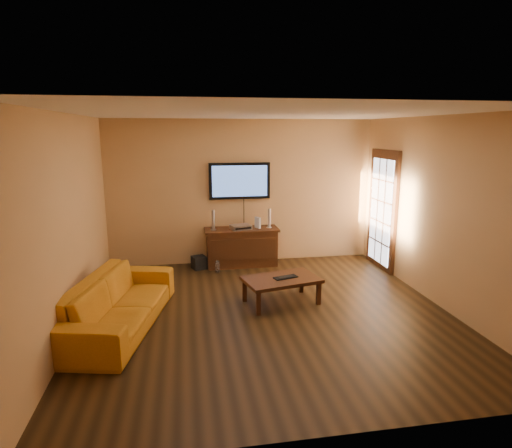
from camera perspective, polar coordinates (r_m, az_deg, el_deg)
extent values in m
plane|color=black|center=(6.08, 1.57, -11.78)|extent=(5.00, 5.00, 0.00)
plane|color=tan|center=(8.10, -1.83, 4.27)|extent=(5.00, 0.00, 5.00)
plane|color=tan|center=(5.73, -23.66, -0.12)|extent=(0.00, 5.00, 5.00)
plane|color=tan|center=(6.62, 23.39, 1.44)|extent=(0.00, 5.00, 5.00)
plane|color=white|center=(5.56, 1.74, 14.56)|extent=(5.00, 5.00, 0.00)
cube|color=#33190B|center=(8.11, 16.51, 1.62)|extent=(0.06, 1.02, 2.22)
cube|color=white|center=(8.09, 16.28, 1.62)|extent=(0.01, 0.79, 1.89)
cube|color=#33190B|center=(8.04, -1.93, -3.20)|extent=(1.29, 0.48, 0.67)
cube|color=black|center=(7.80, -1.69, -3.44)|extent=(1.19, 0.02, 0.40)
cube|color=#33190B|center=(7.96, -1.95, -0.75)|extent=(1.37, 0.52, 0.04)
cube|color=black|center=(8.02, -2.21, 5.77)|extent=(1.14, 0.07, 0.68)
cube|color=#456BB4|center=(7.98, -2.17, 5.73)|extent=(1.03, 0.01, 0.57)
cube|color=#33190B|center=(6.30, 3.40, -7.41)|extent=(1.19, 0.87, 0.05)
cube|color=#33190B|center=(5.96, 0.32, -10.54)|extent=(0.06, 0.06, 0.33)
cube|color=#33190B|center=(6.37, 8.34, -9.15)|extent=(0.06, 0.06, 0.33)
cube|color=#33190B|center=(6.41, -1.54, -8.86)|extent=(0.06, 0.06, 0.33)
cube|color=#33190B|center=(6.79, 6.05, -7.69)|extent=(0.06, 0.06, 0.33)
imported|color=#C27715|center=(5.81, -17.92, -8.92)|extent=(1.14, 2.33, 0.88)
cylinder|color=silver|center=(7.87, -5.70, -0.74)|extent=(0.10, 0.10, 0.02)
cylinder|color=silver|center=(7.83, -5.73, 0.57)|extent=(0.06, 0.06, 0.35)
cylinder|color=silver|center=(8.02, 1.77, -0.44)|extent=(0.10, 0.10, 0.01)
cylinder|color=silver|center=(7.99, 1.77, 0.82)|extent=(0.06, 0.06, 0.35)
cube|color=silver|center=(7.89, -2.05, -0.40)|extent=(0.41, 0.34, 0.08)
cube|color=white|center=(7.98, 0.22, 0.20)|extent=(0.10, 0.15, 0.21)
cube|color=black|center=(7.95, -7.60, -5.11)|extent=(0.30, 0.30, 0.24)
cylinder|color=white|center=(7.71, -5.17, -5.75)|extent=(0.08, 0.08, 0.20)
sphere|color=white|center=(7.68, -5.18, -4.99)|extent=(0.04, 0.04, 0.04)
cube|color=black|center=(6.30, 3.97, -7.10)|extent=(0.37, 0.22, 0.02)
cube|color=black|center=(6.30, 3.97, -7.01)|extent=(0.25, 0.15, 0.01)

